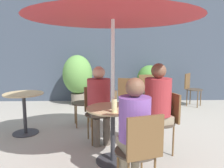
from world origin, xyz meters
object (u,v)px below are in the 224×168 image
cafe_table_far (24,105)px  bistro_chair_3 (147,88)px  umbrella (113,7)px  bistro_chair_0 (140,148)px  bistro_chair_4 (87,99)px  cafe_table_near (113,124)px  potted_plant_0 (78,76)px  potted_plant_1 (149,82)px  bistro_chair_6 (127,93)px  bistro_chair_2 (97,108)px  beer_glass_1 (115,97)px  seated_person_2 (99,98)px  seated_person_0 (134,124)px  seated_person_1 (157,102)px  bistro_chair_1 (166,117)px  bistro_chair_5 (191,86)px  beer_glass_0 (114,106)px

cafe_table_far → bistro_chair_3: (2.46, 1.64, 0.02)m
bistro_chair_3 → umbrella: (-0.93, -2.68, 1.44)m
bistro_chair_0 → bistro_chair_4: (-0.69, 2.23, 0.00)m
cafe_table_near → bistro_chair_4: 1.55m
potted_plant_0 → potted_plant_1: (1.98, 0.07, -0.17)m
bistro_chair_6 → umbrella: (-0.38, -2.11, 1.44)m
bistro_chair_2 → umbrella: umbrella is taller
potted_plant_0 → beer_glass_1: bearing=-73.2°
cafe_table_near → cafe_table_far: (-1.52, 1.04, -0.00)m
cafe_table_far → potted_plant_0: (0.66, 2.15, 0.28)m
bistro_chair_0 → seated_person_2: size_ratio=0.71×
seated_person_2 → bistro_chair_6: bearing=51.4°
beer_glass_1 → bistro_chair_0: bearing=-78.2°
bistro_chair_4 → cafe_table_far: bearing=-81.5°
bistro_chair_4 → beer_glass_1: 1.39m
bistro_chair_6 → seated_person_0: (-0.19, -2.73, 0.18)m
cafe_table_far → beer_glass_1: (1.56, -0.83, 0.31)m
seated_person_1 → bistro_chair_3: bearing=154.9°
seated_person_2 → seated_person_0: bearing=-90.0°
bistro_chair_4 → bistro_chair_6: same height
bistro_chair_6 → potted_plant_1: size_ratio=0.80×
cafe_table_near → bistro_chair_1: bistro_chair_1 is taller
bistro_chair_2 → bistro_chair_4: 0.76m
potted_plant_1 → seated_person_2: bearing=-116.3°
potted_plant_0 → cafe_table_near: bearing=-74.9°
cafe_table_near → seated_person_2: size_ratio=0.60×
cafe_table_far → potted_plant_1: 3.45m
bistro_chair_4 → potted_plant_0: size_ratio=0.64×
beer_glass_1 → umbrella: (-0.04, -0.21, 1.15)m
seated_person_2 → potted_plant_0: (-0.67, 2.59, 0.07)m
umbrella → potted_plant_1: bearing=71.1°
bistro_chair_5 → potted_plant_0: 3.07m
bistro_chair_1 → bistro_chair_4: 1.73m
bistro_chair_6 → bistro_chair_5: bearing=-137.7°
bistro_chair_1 → bistro_chair_3: 2.45m
bistro_chair_0 → cafe_table_far: bearing=-63.2°
bistro_chair_1 → seated_person_2: bearing=-129.0°
cafe_table_near → bistro_chair_4: bistro_chair_4 is taller
bistro_chair_5 → bistro_chair_3: bearing=143.0°
potted_plant_0 → umbrella: umbrella is taller
seated_person_1 → beer_glass_1: (-0.57, 0.02, 0.06)m
seated_person_0 → beer_glass_0: seated_person_0 is taller
umbrella → seated_person_0: bearing=-72.3°
cafe_table_far → bistro_chair_3: 2.95m
bistro_chair_0 → beer_glass_0: bearing=-84.7°
cafe_table_far → cafe_table_near: bearing=-34.4°
bistro_chair_4 → umbrella: 2.11m
potted_plant_0 → potted_plant_1: 1.99m
bistro_chair_0 → potted_plant_0: (-1.10, 3.95, 0.27)m
bistro_chair_0 → potted_plant_1: (0.88, 4.02, 0.10)m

